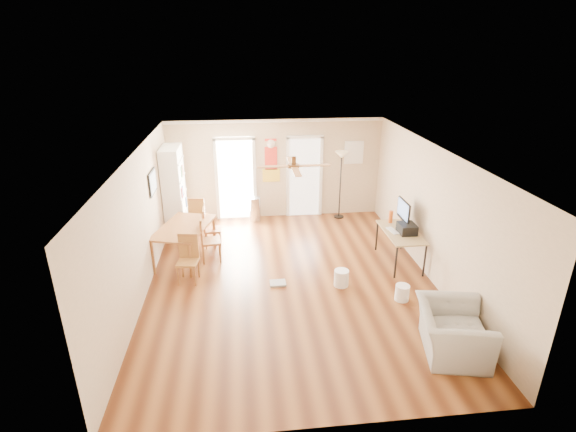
{
  "coord_description": "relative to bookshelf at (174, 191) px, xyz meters",
  "views": [
    {
      "loc": [
        -0.88,
        -7.38,
        4.39
      ],
      "look_at": [
        0.0,
        0.6,
        1.15
      ],
      "focal_mm": 27.0,
      "sensor_mm": 36.0,
      "label": 1
    }
  ],
  "objects": [
    {
      "name": "imac",
      "position": [
        4.99,
        -1.91,
        -0.05
      ],
      "size": [
        0.16,
        0.65,
        0.6
      ],
      "primitive_type": null,
      "rotation": [
        0.0,
        0.0,
        0.11
      ],
      "color": "black",
      "rests_on": "computer_desk"
    },
    {
      "name": "dining_table",
      "position": [
        0.37,
        -1.5,
        -0.68
      ],
      "size": [
        1.32,
        1.74,
        0.77
      ],
      "primitive_type": null,
      "rotation": [
        0.0,
        0.0,
        -0.29
      ],
      "color": "#976031",
      "rests_on": "floor"
    },
    {
      "name": "framed_poster",
      "position": [
        -0.21,
        -1.29,
        0.63
      ],
      "size": [
        0.04,
        0.66,
        0.48
      ],
      "primitive_type": "cube",
      "color": "black",
      "rests_on": "wall_left"
    },
    {
      "name": "dining_chair_far",
      "position": [
        0.54,
        -0.11,
        -0.59
      ],
      "size": [
        0.44,
        0.44,
        0.96
      ],
      "primitive_type": null,
      "rotation": [
        0.0,
        0.0,
        3.01
      ],
      "color": "#AB7C37",
      "rests_on": "floor"
    },
    {
      "name": "wastebasket_a",
      "position": [
        3.46,
        -2.94,
        -0.91
      ],
      "size": [
        0.32,
        0.32,
        0.33
      ],
      "primitive_type": "cylinder",
      "rotation": [
        0.0,
        0.0,
        0.15
      ],
      "color": "white",
      "rests_on": "floor"
    },
    {
      "name": "floor_cloth",
      "position": [
        2.24,
        -2.77,
        -1.05
      ],
      "size": [
        0.31,
        0.25,
        0.04
      ],
      "primitive_type": "cube",
      "rotation": [
        0.0,
        0.0,
        0.01
      ],
      "color": "gray",
      "rests_on": "floor"
    },
    {
      "name": "ceiling",
      "position": [
        2.52,
        -2.69,
        1.53
      ],
      "size": [
        5.5,
        7.0,
        0.0
      ],
      "primitive_type": null,
      "color": "silver",
      "rests_on": "floor"
    },
    {
      "name": "armchair",
      "position": [
        4.67,
        -5.02,
        -0.7
      ],
      "size": [
        1.2,
        1.31,
        0.73
      ],
      "primitive_type": "imported",
      "rotation": [
        0.0,
        0.0,
        1.36
      ],
      "color": "#A5A5A0",
      "rests_on": "floor"
    },
    {
      "name": "orange_bottle",
      "position": [
        4.82,
        -1.65,
        -0.22
      ],
      "size": [
        0.11,
        0.11,
        0.27
      ],
      "primitive_type": "cylinder",
      "rotation": [
        0.0,
        0.0,
        -0.29
      ],
      "color": "#CB4F12",
      "rests_on": "computer_desk"
    },
    {
      "name": "floor",
      "position": [
        2.52,
        -2.69,
        -1.07
      ],
      "size": [
        7.0,
        7.0,
        0.0
      ],
      "primitive_type": "plane",
      "color": "brown",
      "rests_on": "ground"
    },
    {
      "name": "printer",
      "position": [
        4.97,
        -2.23,
        -0.25
      ],
      "size": [
        0.33,
        0.39,
        0.2
      ],
      "primitive_type": "cube",
      "rotation": [
        0.0,
        0.0,
        -0.0
      ],
      "color": "black",
      "rests_on": "computer_desk"
    },
    {
      "name": "dining_chair_right_a",
      "position": [
        0.92,
        -0.89,
        -0.61
      ],
      "size": [
        0.39,
        0.39,
        0.91
      ],
      "primitive_type": null,
      "rotation": [
        0.0,
        0.0,
        1.6
      ],
      "color": "#A35C34",
      "rests_on": "floor"
    },
    {
      "name": "wall_front",
      "position": [
        2.52,
        -6.19,
        0.23
      ],
      "size": [
        5.5,
        0.04,
        2.6
      ],
      "primitive_type": null,
      "color": "beige",
      "rests_on": "floor"
    },
    {
      "name": "bathroom_doorway",
      "position": [
        3.27,
        0.8,
        -0.02
      ],
      "size": [
        0.8,
        0.1,
        2.1
      ],
      "primitive_type": null,
      "color": "white",
      "rests_on": "wall_back"
    },
    {
      "name": "wall_right",
      "position": [
        5.27,
        -2.69,
        0.23
      ],
      "size": [
        0.04,
        7.0,
        2.6
      ],
      "primitive_type": null,
      "color": "beige",
      "rests_on": "floor"
    },
    {
      "name": "ac_grille",
      "position": [
        4.57,
        0.78,
        0.63
      ],
      "size": [
        0.5,
        0.04,
        0.6
      ],
      "primitive_type": "cube",
      "color": "white",
      "rests_on": "wall_back"
    },
    {
      "name": "computer_desk",
      "position": [
        4.88,
        -2.14,
        -0.71
      ],
      "size": [
        0.67,
        1.34,
        0.72
      ],
      "primitive_type": null,
      "color": "#A28758",
      "rests_on": "floor"
    },
    {
      "name": "dining_chair_right_b",
      "position": [
        0.92,
        -1.59,
        -0.57
      ],
      "size": [
        0.45,
        0.45,
        1.0
      ],
      "primitive_type": null,
      "rotation": [
        0.0,
        0.0,
        1.67
      ],
      "color": "olive",
      "rests_on": "floor"
    },
    {
      "name": "wall_decal",
      "position": [
        2.39,
        0.79,
        0.48
      ],
      "size": [
        0.46,
        0.03,
        1.1
      ],
      "primitive_type": "cube",
      "color": "red",
      "rests_on": "wall_back"
    },
    {
      "name": "ceiling_fan",
      "position": [
        2.52,
        -2.99,
        1.36
      ],
      "size": [
        1.24,
        1.24,
        0.2
      ],
      "primitive_type": null,
      "color": "#593819",
      "rests_on": "ceiling"
    },
    {
      "name": "kitchen_doorway",
      "position": [
        1.47,
        0.8,
        -0.02
      ],
      "size": [
        0.9,
        0.1,
        2.1
      ],
      "primitive_type": null,
      "color": "white",
      "rests_on": "wall_back"
    },
    {
      "name": "bookshelf",
      "position": [
        0.0,
        0.0,
        0.0
      ],
      "size": [
        0.45,
        0.97,
        2.14
      ],
      "primitive_type": null,
      "rotation": [
        0.0,
        0.0,
        -0.03
      ],
      "color": "white",
      "rests_on": "floor"
    },
    {
      "name": "wall_left",
      "position": [
        -0.23,
        -2.69,
        0.23
      ],
      "size": [
        0.04,
        7.0,
        2.6
      ],
      "primitive_type": null,
      "color": "beige",
      "rests_on": "floor"
    },
    {
      "name": "dining_chair_near",
      "position": [
        0.51,
        -2.46,
        -0.6
      ],
      "size": [
        0.44,
        0.44,
        0.94
      ],
      "primitive_type": null,
      "rotation": [
        0.0,
        0.0,
        -0.14
      ],
      "color": "olive",
      "rests_on": "floor"
    },
    {
      "name": "trash_can",
      "position": [
        1.93,
        0.53,
        -0.75
      ],
      "size": [
        0.32,
        0.32,
        0.64
      ],
      "primitive_type": "cylinder",
      "rotation": [
        0.0,
        0.0,
        -0.08
      ],
      "color": "#B7B7BA",
      "rests_on": "floor"
    },
    {
      "name": "crown_molding",
      "position": [
        2.52,
        -2.69,
        1.49
      ],
      "size": [
        5.5,
        7.0,
        0.08
      ],
      "primitive_type": null,
      "color": "white",
      "rests_on": "wall_back"
    },
    {
      "name": "wastebasket_b",
      "position": [
        4.45,
        -3.56,
        -0.92
      ],
      "size": [
        0.31,
        0.31,
        0.3
      ],
      "primitive_type": "cylinder",
      "rotation": [
        0.0,
        0.0,
        0.22
      ],
      "color": "white",
      "rests_on": "floor"
    },
    {
      "name": "wall_back",
      "position": [
        2.52,
        0.81,
        0.23
      ],
      "size": [
        5.5,
        0.04,
        2.6
      ],
      "primitive_type": null,
      "color": "beige",
      "rests_on": "floor"
    },
    {
      "name": "torchiere_lamp",
      "position": [
        4.18,
        0.52,
        -0.17
      ],
      "size": [
        0.35,
        0.35,
        1.8
      ],
      "primitive_type": null,
      "rotation": [
        0.0,
        0.0,
        -0.05
      ],
      "color": "black",
      "rests_on": "floor"
    },
    {
      "name": "keyboard",
      "position": [
        4.72,
        -2.09,
        -0.34
      ],
      "size": [
        0.18,
        0.4,
        0.01
      ],
      "primitive_type": "cube",
      "rotation": [
        0.0,
        0.0,
        0.16
      ],
      "color": "silver",
      "rests_on": "computer_desk"
    }
  ]
}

